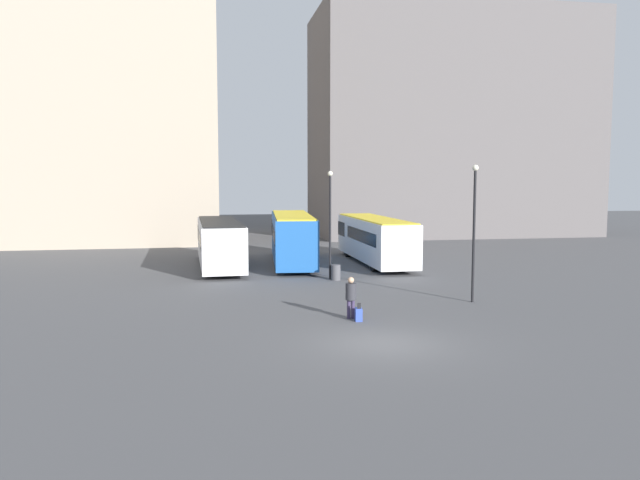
# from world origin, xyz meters

# --- Properties ---
(ground_plane) EXTENTS (160.00, 160.00, 0.00)m
(ground_plane) POSITION_xyz_m (0.00, 0.00, 0.00)
(ground_plane) COLOR #4C4C4F
(building_block_left) EXTENTS (19.11, 17.18, 37.93)m
(building_block_left) POSITION_xyz_m (-14.39, 40.31, 18.97)
(building_block_left) COLOR tan
(building_block_left) RESTS_ON ground_plane
(building_block_right) EXTENTS (27.10, 12.60, 21.76)m
(building_block_right) POSITION_xyz_m (18.39, 40.31, 10.88)
(building_block_right) COLOR #5B5656
(building_block_right) RESTS_ON ground_plane
(bus_0) EXTENTS (2.87, 11.01, 2.95)m
(bus_0) POSITION_xyz_m (-5.05, 19.49, 1.61)
(bus_0) COLOR silver
(bus_0) RESTS_ON ground_plane
(bus_1) EXTENTS (3.42, 11.70, 3.25)m
(bus_1) POSITION_xyz_m (-0.34, 20.44, 1.77)
(bus_1) COLOR #1E56A3
(bus_1) RESTS_ON ground_plane
(bus_2) EXTENTS (2.49, 11.83, 2.99)m
(bus_2) POSITION_xyz_m (5.04, 19.83, 1.64)
(bus_2) COLOR silver
(bus_2) RESTS_ON ground_plane
(traveler) EXTENTS (0.47, 0.47, 1.66)m
(traveler) POSITION_xyz_m (-0.23, 3.87, 0.99)
(traveler) COLOR #382D4C
(traveler) RESTS_ON ground_plane
(suitcase) EXTENTS (0.30, 0.40, 0.74)m
(suitcase) POSITION_xyz_m (-0.03, 3.39, 0.26)
(suitcase) COLOR #334CB2
(suitcase) RESTS_ON ground_plane
(lamp_post_0) EXTENTS (0.28, 0.28, 5.96)m
(lamp_post_0) POSITION_xyz_m (0.86, 13.68, 3.49)
(lamp_post_0) COLOR black
(lamp_post_0) RESTS_ON ground_plane
(lamp_post_1) EXTENTS (0.28, 0.28, 6.14)m
(lamp_post_1) POSITION_xyz_m (5.91, 6.17, 3.58)
(lamp_post_1) COLOR black
(lamp_post_1) RESTS_ON ground_plane
(trash_bin) EXTENTS (0.52, 0.52, 0.85)m
(trash_bin) POSITION_xyz_m (1.10, 13.31, 0.42)
(trash_bin) COLOR #47474C
(trash_bin) RESTS_ON ground_plane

